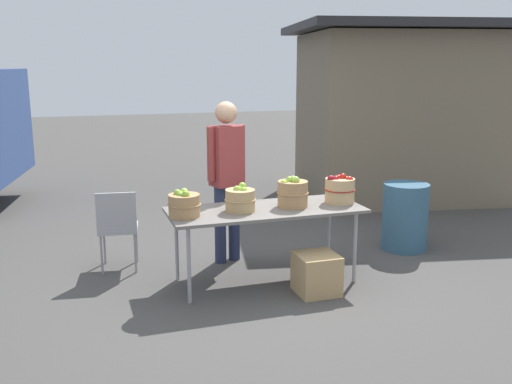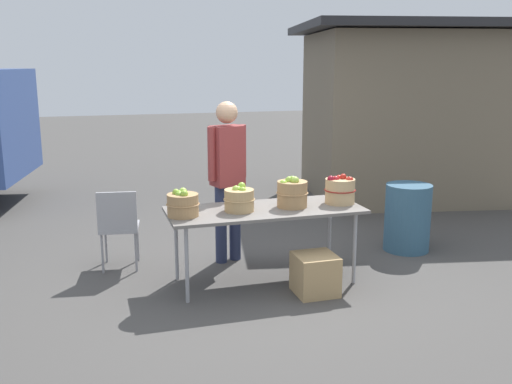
{
  "view_description": "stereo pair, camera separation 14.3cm",
  "coord_description": "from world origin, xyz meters",
  "px_view_note": "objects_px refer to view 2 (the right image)",
  "views": [
    {
      "loc": [
        -1.78,
        -5.13,
        2.13
      ],
      "look_at": [
        0.0,
        0.3,
        0.85
      ],
      "focal_mm": 40.35,
      "sensor_mm": 36.0,
      "label": 1
    },
    {
      "loc": [
        -1.64,
        -5.17,
        2.13
      ],
      "look_at": [
        0.0,
        0.3,
        0.85
      ],
      "focal_mm": 40.35,
      "sensor_mm": 36.0,
      "label": 2
    }
  ],
  "objects_px": {
    "apple_basket_red_0": "(340,190)",
    "apple_basket_green_1": "(239,199)",
    "folding_chair": "(119,223)",
    "vendor_adult": "(227,169)",
    "trash_barrel": "(407,218)",
    "market_table": "(265,213)",
    "apple_basket_green_0": "(183,204)",
    "apple_basket_green_2": "(292,193)",
    "produce_crate": "(315,274)"
  },
  "relations": [
    {
      "from": "apple_basket_red_0",
      "to": "apple_basket_green_1",
      "type": "bearing_deg",
      "value": -179.42
    },
    {
      "from": "apple_basket_red_0",
      "to": "folding_chair",
      "type": "bearing_deg",
      "value": 160.01
    },
    {
      "from": "vendor_adult",
      "to": "trash_barrel",
      "type": "relative_size",
      "value": 2.24
    },
    {
      "from": "market_table",
      "to": "apple_basket_green_0",
      "type": "xyz_separation_m",
      "value": [
        -0.81,
        -0.05,
        0.16
      ]
    },
    {
      "from": "vendor_adult",
      "to": "folding_chair",
      "type": "distance_m",
      "value": 1.27
    },
    {
      "from": "apple_basket_green_0",
      "to": "market_table",
      "type": "bearing_deg",
      "value": 3.77
    },
    {
      "from": "folding_chair",
      "to": "trash_barrel",
      "type": "relative_size",
      "value": 1.1
    },
    {
      "from": "market_table",
      "to": "folding_chair",
      "type": "relative_size",
      "value": 2.21
    },
    {
      "from": "apple_basket_green_2",
      "to": "folding_chair",
      "type": "relative_size",
      "value": 0.37
    },
    {
      "from": "apple_basket_green_0",
      "to": "apple_basket_green_2",
      "type": "relative_size",
      "value": 0.98
    },
    {
      "from": "apple_basket_green_0",
      "to": "produce_crate",
      "type": "relative_size",
      "value": 0.81
    },
    {
      "from": "folding_chair",
      "to": "produce_crate",
      "type": "distance_m",
      "value": 2.12
    },
    {
      "from": "folding_chair",
      "to": "vendor_adult",
      "type": "bearing_deg",
      "value": -174.82
    },
    {
      "from": "market_table",
      "to": "vendor_adult",
      "type": "xyz_separation_m",
      "value": [
        -0.2,
        0.7,
        0.32
      ]
    },
    {
      "from": "market_table",
      "to": "apple_basket_red_0",
      "type": "distance_m",
      "value": 0.81
    },
    {
      "from": "apple_basket_green_2",
      "to": "folding_chair",
      "type": "xyz_separation_m",
      "value": [
        -1.63,
        0.78,
        -0.39
      ]
    },
    {
      "from": "folding_chair",
      "to": "trash_barrel",
      "type": "bearing_deg",
      "value": -176.84
    },
    {
      "from": "apple_basket_green_1",
      "to": "apple_basket_green_2",
      "type": "bearing_deg",
      "value": 0.67
    },
    {
      "from": "apple_basket_green_2",
      "to": "apple_basket_red_0",
      "type": "distance_m",
      "value": 0.52
    },
    {
      "from": "produce_crate",
      "to": "apple_basket_green_1",
      "type": "bearing_deg",
      "value": 146.48
    },
    {
      "from": "market_table",
      "to": "produce_crate",
      "type": "height_order",
      "value": "market_table"
    },
    {
      "from": "apple_basket_green_2",
      "to": "apple_basket_green_1",
      "type": "bearing_deg",
      "value": -179.33
    },
    {
      "from": "market_table",
      "to": "apple_basket_green_1",
      "type": "distance_m",
      "value": 0.31
    },
    {
      "from": "apple_basket_green_2",
      "to": "trash_barrel",
      "type": "xyz_separation_m",
      "value": [
        1.61,
        0.49,
        -0.5
      ]
    },
    {
      "from": "apple_basket_green_2",
      "to": "vendor_adult",
      "type": "relative_size",
      "value": 0.18
    },
    {
      "from": "vendor_adult",
      "to": "folding_chair",
      "type": "height_order",
      "value": "vendor_adult"
    },
    {
      "from": "apple_basket_green_0",
      "to": "apple_basket_red_0",
      "type": "bearing_deg",
      "value": 1.52
    },
    {
      "from": "apple_basket_red_0",
      "to": "trash_barrel",
      "type": "relative_size",
      "value": 0.41
    },
    {
      "from": "folding_chair",
      "to": "trash_barrel",
      "type": "xyz_separation_m",
      "value": [
        3.24,
        -0.3,
        -0.12
      ]
    },
    {
      "from": "folding_chair",
      "to": "market_table",
      "type": "bearing_deg",
      "value": 158.86
    },
    {
      "from": "market_table",
      "to": "folding_chair",
      "type": "bearing_deg",
      "value": 150.44
    },
    {
      "from": "apple_basket_green_0",
      "to": "apple_basket_green_2",
      "type": "height_order",
      "value": "apple_basket_green_2"
    },
    {
      "from": "produce_crate",
      "to": "apple_basket_green_0",
      "type": "bearing_deg",
      "value": 161.97
    },
    {
      "from": "folding_chair",
      "to": "apple_basket_green_2",
      "type": "bearing_deg",
      "value": 162.71
    },
    {
      "from": "apple_basket_green_1",
      "to": "apple_basket_green_2",
      "type": "height_order",
      "value": "apple_basket_green_2"
    },
    {
      "from": "vendor_adult",
      "to": "produce_crate",
      "type": "relative_size",
      "value": 4.58
    },
    {
      "from": "apple_basket_green_2",
      "to": "apple_basket_red_0",
      "type": "height_order",
      "value": "apple_basket_green_2"
    },
    {
      "from": "vendor_adult",
      "to": "apple_basket_green_1",
      "type": "bearing_deg",
      "value": 67.93
    },
    {
      "from": "apple_basket_red_0",
      "to": "produce_crate",
      "type": "distance_m",
      "value": 0.92
    },
    {
      "from": "market_table",
      "to": "apple_basket_green_0",
      "type": "height_order",
      "value": "apple_basket_green_0"
    },
    {
      "from": "market_table",
      "to": "apple_basket_green_0",
      "type": "bearing_deg",
      "value": -176.23
    },
    {
      "from": "apple_basket_green_0",
      "to": "folding_chair",
      "type": "relative_size",
      "value": 0.36
    },
    {
      "from": "apple_basket_red_0",
      "to": "trash_barrel",
      "type": "xyz_separation_m",
      "value": [
        1.09,
        0.48,
        -0.5
      ]
    },
    {
      "from": "apple_basket_green_0",
      "to": "vendor_adult",
      "type": "bearing_deg",
      "value": 50.95
    },
    {
      "from": "apple_basket_red_0",
      "to": "vendor_adult",
      "type": "relative_size",
      "value": 0.18
    },
    {
      "from": "apple_basket_green_2",
      "to": "apple_basket_red_0",
      "type": "xyz_separation_m",
      "value": [
        0.52,
        0.0,
        -0.01
      ]
    },
    {
      "from": "folding_chair",
      "to": "produce_crate",
      "type": "bearing_deg",
      "value": 153.37
    },
    {
      "from": "folding_chair",
      "to": "apple_basket_green_1",
      "type": "bearing_deg",
      "value": 152.52
    },
    {
      "from": "apple_basket_green_2",
      "to": "trash_barrel",
      "type": "relative_size",
      "value": 0.41
    },
    {
      "from": "apple_basket_green_1",
      "to": "folding_chair",
      "type": "bearing_deg",
      "value": 144.1
    }
  ]
}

